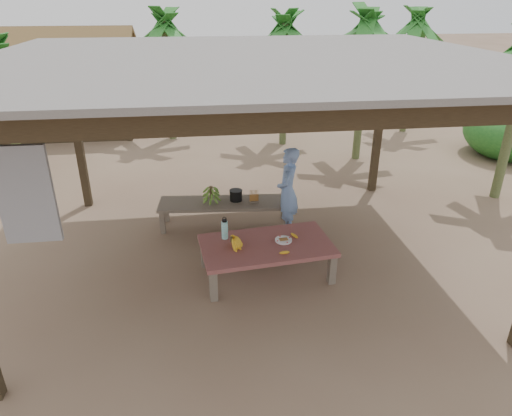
{
  "coord_description": "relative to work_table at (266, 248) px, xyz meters",
  "views": [
    {
      "loc": [
        -0.68,
        -5.93,
        3.64
      ],
      "look_at": [
        0.11,
        0.05,
        0.8
      ],
      "focal_mm": 32.0,
      "sensor_mm": 36.0,
      "label": 1
    }
  ],
  "objects": [
    {
      "name": "green_banana_stalk",
      "position": [
        -0.69,
        1.61,
        0.17
      ],
      "size": [
        0.28,
        0.28,
        0.3
      ],
      "primitive_type": null,
      "rotation": [
        0.0,
        0.0,
        -0.08
      ],
      "color": "#598C2D",
      "rests_on": "bench"
    },
    {
      "name": "pavilion",
      "position": [
        -0.2,
        0.47,
        2.34
      ],
      "size": [
        6.6,
        5.6,
        2.95
      ],
      "color": "black",
      "rests_on": "ground"
    },
    {
      "name": "banana_plant_nw",
      "position": [
        -1.54,
        7.05,
        2.3
      ],
      "size": [
        1.8,
        1.8,
        3.23
      ],
      "color": "#596638",
      "rests_on": "ground"
    },
    {
      "name": "plate",
      "position": [
        0.25,
        0.03,
        0.08
      ],
      "size": [
        0.24,
        0.24,
        0.04
      ],
      "color": "white",
      "rests_on": "work_table"
    },
    {
      "name": "woman",
      "position": [
        0.54,
        1.26,
        0.3
      ],
      "size": [
        0.49,
        0.61,
        1.46
      ],
      "primitive_type": "imported",
      "rotation": [
        0.0,
        0.0,
        -1.87
      ],
      "color": "#6988C6",
      "rests_on": "ground"
    },
    {
      "name": "ground",
      "position": [
        -0.19,
        0.49,
        -0.43
      ],
      "size": [
        80.0,
        80.0,
        0.0
      ],
      "primitive_type": "plane",
      "color": "brown",
      "rests_on": "ground"
    },
    {
      "name": "loose_banana_front",
      "position": [
        0.2,
        -0.3,
        0.09
      ],
      "size": [
        0.16,
        0.1,
        0.04
      ],
      "primitive_type": "ellipsoid",
      "rotation": [
        0.0,
        0.0,
        1.97
      ],
      "color": "yellow",
      "rests_on": "work_table"
    },
    {
      "name": "hut",
      "position": [
        -4.69,
        8.49,
        0.67
      ],
      "size": [
        4.4,
        3.43,
        2.85
      ],
      "color": "black",
      "rests_on": "ground"
    },
    {
      "name": "work_table",
      "position": [
        0.0,
        0.0,
        0.0
      ],
      "size": [
        1.9,
        1.19,
        0.5
      ],
      "rotation": [
        0.0,
        0.0,
        0.11
      ],
      "color": "brown",
      "rests_on": "ground"
    },
    {
      "name": "water_flask",
      "position": [
        -0.56,
        0.24,
        0.21
      ],
      "size": [
        0.09,
        0.09,
        0.34
      ],
      "color": "#44D4D3",
      "rests_on": "work_table"
    },
    {
      "name": "cooking_pot",
      "position": [
        -0.28,
        1.63,
        0.1
      ],
      "size": [
        0.21,
        0.21,
        0.18
      ],
      "primitive_type": "cylinder",
      "color": "black",
      "rests_on": "bench"
    },
    {
      "name": "skewer_rack",
      "position": [
        0.02,
        1.5,
        0.14
      ],
      "size": [
        0.19,
        0.09,
        0.24
      ],
      "primitive_type": null,
      "rotation": [
        0.0,
        0.0,
        -0.08
      ],
      "color": "#A57F47",
      "rests_on": "bench"
    },
    {
      "name": "loose_banana_side",
      "position": [
        0.42,
        0.14,
        0.09
      ],
      "size": [
        0.13,
        0.14,
        0.04
      ],
      "primitive_type": "ellipsoid",
      "rotation": [
        0.0,
        0.0,
        0.71
      ],
      "color": "yellow",
      "rests_on": "work_table"
    },
    {
      "name": "ripe_banana_bunch",
      "position": [
        -0.49,
        -0.04,
        0.15
      ],
      "size": [
        0.33,
        0.29,
        0.18
      ],
      "primitive_type": null,
      "rotation": [
        0.0,
        0.0,
        0.15
      ],
      "color": "yellow",
      "rests_on": "work_table"
    },
    {
      "name": "bench",
      "position": [
        -0.48,
        1.59,
        -0.04
      ],
      "size": [
        2.24,
        0.78,
        0.45
      ],
      "rotation": [
        0.0,
        0.0,
        -0.08
      ],
      "color": "brown",
      "rests_on": "ground"
    },
    {
      "name": "banana_plant_ne",
      "position": [
        2.93,
        4.75,
        2.4
      ],
      "size": [
        1.8,
        1.8,
        3.33
      ],
      "color": "#596638",
      "rests_on": "ground"
    },
    {
      "name": "banana_plant_n",
      "position": [
        1.39,
        6.17,
        2.27
      ],
      "size": [
        1.8,
        1.8,
        3.2
      ],
      "color": "#596638",
      "rests_on": "ground"
    },
    {
      "name": "banana_plant_far",
      "position": [
        5.1,
        6.92,
        2.29
      ],
      "size": [
        1.8,
        1.8,
        3.22
      ],
      "color": "#596638",
      "rests_on": "ground"
    }
  ]
}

